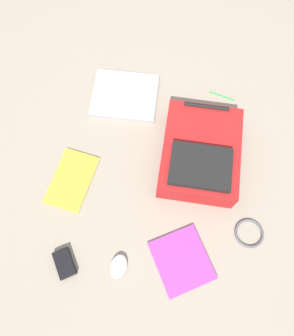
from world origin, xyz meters
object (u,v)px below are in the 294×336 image
Objects in this scene: cable_coil at (249,233)px; power_brick at (64,263)px; book_red at (72,180)px; book_blue at (182,261)px; computer_mouse at (118,266)px; pen_black at (222,96)px; laptop at (125,95)px; backpack at (200,154)px.

cable_coil is 1.09× the size of power_brick.
cable_coil is at bearing -16.07° from book_red.
computer_mouse is at bearing -173.66° from book_blue.
pen_black is (0.48, 0.84, -0.01)m from computer_mouse.
laptop is 3.50× the size of computer_mouse.
backpack is 0.59m from book_red.
computer_mouse is (0.01, -0.82, 0.00)m from laptop.
cable_coil is (0.21, -0.34, -0.07)m from backpack.
backpack is 0.38m from pen_black.
book_red is at bearing 91.19° from power_brick.
power_brick reaches higher than cable_coil.
pen_black is at bearing 74.69° from book_blue.
power_brick is 0.87× the size of pen_black.
laptop is at bearing 105.10° from computer_mouse.
book_blue is 0.31m from cable_coil.
pen_black is (0.49, 0.01, -0.01)m from laptop.
power_brick is (-0.22, 0.01, -0.00)m from computer_mouse.
laptop reaches higher than book_red.
backpack is at bearing -43.68° from laptop.
backpack is 0.40m from cable_coil.
power_brick is at bearing -167.46° from computer_mouse.
cable_coil is at bearing 22.24° from book_blue.
power_brick is (-0.78, -0.14, 0.01)m from cable_coil.
laptop is 0.88m from cable_coil.
backpack reaches higher than pen_black.
backpack is 0.49m from laptop.
book_red is at bearing 145.01° from book_blue.
computer_mouse is at bearing -125.42° from backpack.
backpack is 4.10× the size of power_brick.
book_blue reaches higher than book_red.
laptop is 3.01× the size of power_brick.
backpack reaches higher than power_brick.
book_red is 0.82m from cable_coil.
pen_black is (0.71, 0.46, -0.00)m from book_red.
computer_mouse reaches higher than power_brick.
pen_black is (0.71, 0.83, -0.01)m from power_brick.
power_brick is at bearing -88.81° from book_red.
backpack is 0.60m from computer_mouse.
computer_mouse is at bearing -1.95° from power_brick.
laptop is at bearing 63.65° from book_red.
cable_coil is 0.69m from pen_black.
book_blue reaches higher than pen_black.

